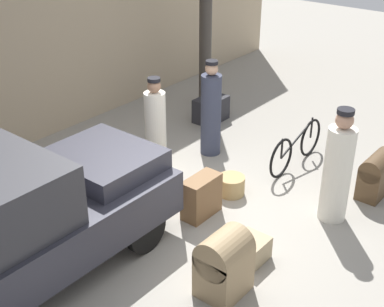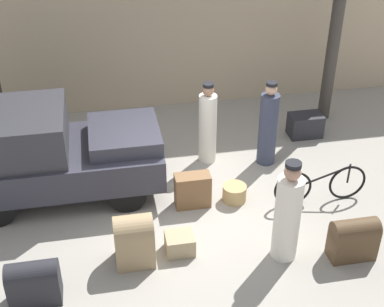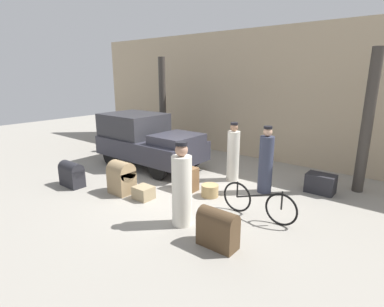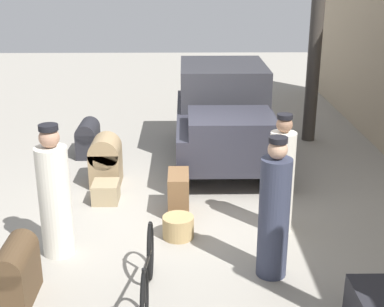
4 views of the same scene
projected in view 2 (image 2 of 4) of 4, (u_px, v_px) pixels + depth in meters
ground_plane at (183, 206)px, 9.50m from camera, size 30.00×30.00×0.00m
station_building_facade at (150, 12)px, 11.71m from camera, size 16.00×0.15×4.50m
canopy_pillar_right at (334, 42)px, 11.41m from camera, size 0.27×0.27×3.61m
truck at (47, 150)px, 9.38m from camera, size 3.56×1.78×1.70m
bicycle at (320, 185)px, 9.43m from camera, size 1.71×0.04×0.73m
wicker_basket at (234, 193)px, 9.56m from camera, size 0.43×0.43×0.30m
porter_standing_middle at (287, 215)px, 8.01m from camera, size 0.40×0.40×1.73m
porter_with_bicycle at (268, 127)px, 10.31m from camera, size 0.36×0.36×1.74m
conductor_in_dark_uniform at (208, 126)px, 10.38m from camera, size 0.35×0.35×1.68m
suitcase_black_upright at (193, 190)px, 9.36m from camera, size 0.62×0.31×0.63m
trunk_barrel_dark at (34, 282)px, 7.45m from camera, size 0.72×0.38×0.68m
trunk_umber_medium at (354, 238)px, 8.21m from camera, size 0.71×0.36×0.70m
trunk_large_brown at (180, 243)px, 8.42m from camera, size 0.45×0.40×0.32m
trunk_wicker_pale at (134, 239)px, 8.09m from camera, size 0.59×0.50×0.84m
suitcase_small_leather at (305, 125)px, 11.50m from camera, size 0.70×0.45×0.50m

